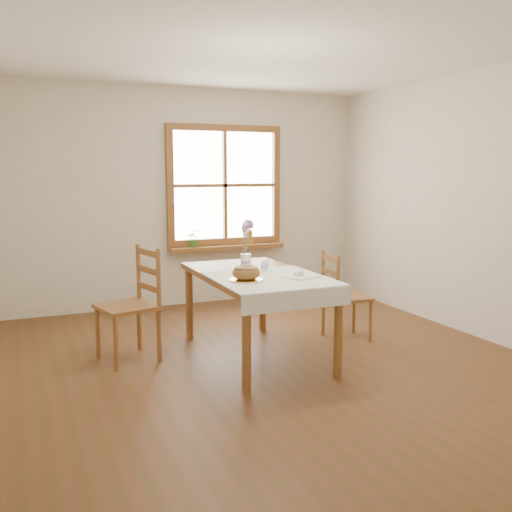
{
  "coord_description": "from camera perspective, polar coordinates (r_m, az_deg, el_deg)",
  "views": [
    {
      "loc": [
        -1.9,
        -4.18,
        1.63
      ],
      "look_at": [
        0.0,
        0.3,
        0.9
      ],
      "focal_mm": 40.0,
      "sensor_mm": 36.0,
      "label": 1
    }
  ],
  "objects": [
    {
      "name": "bread_plate",
      "position": [
        4.55,
        -0.99,
        -2.42
      ],
      "size": [
        0.34,
        0.34,
        0.01
      ],
      "primitive_type": "cylinder",
      "rotation": [
        0.0,
        0.0,
        -0.33
      ],
      "color": "white",
      "rests_on": "table_linen"
    },
    {
      "name": "salt_shaker",
      "position": [
        4.95,
        0.79,
        -0.99
      ],
      "size": [
        0.07,
        0.07,
        0.1
      ],
      "primitive_type": "cylinder",
      "rotation": [
        0.0,
        0.0,
        0.31
      ],
      "color": "white",
      "rests_on": "table_linen"
    },
    {
      "name": "flower_vase",
      "position": [
        5.3,
        -1.03,
        -0.46
      ],
      "size": [
        0.12,
        0.12,
        0.11
      ],
      "primitive_type": "cylinder",
      "rotation": [
        0.0,
        0.0,
        -0.36
      ],
      "color": "white",
      "rests_on": "dining_table"
    },
    {
      "name": "egg_napkin",
      "position": [
        4.72,
        4.58,
        -2.05
      ],
      "size": [
        0.32,
        0.3,
        0.01
      ],
      "primitive_type": "cube",
      "rotation": [
        0.0,
        0.0,
        0.37
      ],
      "color": "white",
      "rests_on": "table_linen"
    },
    {
      "name": "bread_loaf",
      "position": [
        4.54,
        -0.99,
        -1.56
      ],
      "size": [
        0.23,
        0.23,
        0.12
      ],
      "primitive_type": "ellipsoid",
      "color": "brown",
      "rests_on": "bread_plate"
    },
    {
      "name": "window_sill",
      "position": [
        7.07,
        -2.92,
        0.89
      ],
      "size": [
        1.46,
        0.2,
        0.05
      ],
      "color": "olive",
      "rests_on": "ground"
    },
    {
      "name": "ground",
      "position": [
        4.88,
        1.4,
        -11.01
      ],
      "size": [
        5.0,
        5.0,
        0.0
      ],
      "primitive_type": "plane",
      "color": "brown",
      "rests_on": "ground"
    },
    {
      "name": "eggs",
      "position": [
        4.72,
        4.58,
        -1.72
      ],
      "size": [
        0.25,
        0.24,
        0.04
      ],
      "primitive_type": null,
      "rotation": [
        0.0,
        0.0,
        0.37
      ],
      "color": "white",
      "rests_on": "egg_napkin"
    },
    {
      "name": "pepper_shaker",
      "position": [
        5.11,
        1.04,
        -0.76
      ],
      "size": [
        0.06,
        0.06,
        0.09
      ],
      "primitive_type": "cylinder",
      "rotation": [
        0.0,
        0.0,
        0.21
      ],
      "color": "white",
      "rests_on": "table_linen"
    },
    {
      "name": "chair_left",
      "position": [
        5.03,
        -12.77,
        -4.8
      ],
      "size": [
        0.57,
        0.56,
        0.98
      ],
      "primitive_type": null,
      "rotation": [
        0.0,
        0.0,
        -1.33
      ],
      "color": "olive",
      "rests_on": "ground"
    },
    {
      "name": "potted_plant",
      "position": [
        6.92,
        -6.27,
        1.58
      ],
      "size": [
        0.22,
        0.24,
        0.17
      ],
      "primitive_type": "imported",
      "rotation": [
        0.0,
        0.0,
        -0.13
      ],
      "color": "#407B31",
      "rests_on": "window_sill"
    },
    {
      "name": "room_walls",
      "position": [
        4.6,
        1.48,
        9.48
      ],
      "size": [
        4.6,
        5.1,
        2.65
      ],
      "color": "white",
      "rests_on": "ground"
    },
    {
      "name": "amber_bottle",
      "position": [
        7.17,
        -0.62,
        1.96
      ],
      "size": [
        0.08,
        0.08,
        0.19
      ],
      "primitive_type": "cylinder",
      "rotation": [
        0.0,
        0.0,
        0.23
      ],
      "color": "#AE7220",
      "rests_on": "window_sill"
    },
    {
      "name": "table_linen",
      "position": [
        4.67,
        1.46,
        -2.27
      ],
      "size": [
        0.91,
        0.99,
        0.01
      ],
      "primitive_type": "cube",
      "color": "white",
      "rests_on": "dining_table"
    },
    {
      "name": "window",
      "position": [
        7.07,
        -3.16,
        7.07
      ],
      "size": [
        1.46,
        0.08,
        1.46
      ],
      "color": "olive",
      "rests_on": "ground"
    },
    {
      "name": "chair_right",
      "position": [
        5.62,
        9.08,
        -3.95
      ],
      "size": [
        0.45,
        0.44,
        0.85
      ],
      "primitive_type": null,
      "rotation": [
        0.0,
        0.0,
        1.47
      ],
      "color": "olive",
      "rests_on": "ground"
    },
    {
      "name": "dining_table",
      "position": [
        4.97,
        -0.0,
        -2.68
      ],
      "size": [
        0.9,
        1.6,
        0.75
      ],
      "color": "olive",
      "rests_on": "ground"
    },
    {
      "name": "lavender_bouquet",
      "position": [
        5.27,
        -1.03,
        1.8
      ],
      "size": [
        0.17,
        0.17,
        0.32
      ],
      "primitive_type": null,
      "color": "#765699",
      "rests_on": "flower_vase"
    }
  ]
}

